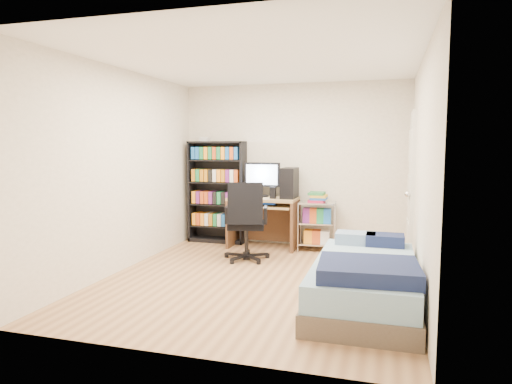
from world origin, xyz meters
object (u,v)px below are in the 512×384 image
(media_shelf, at_px, (217,191))
(bed, at_px, (365,280))
(office_chair, at_px, (246,235))
(computer_desk, at_px, (271,202))

(media_shelf, xyz_separation_m, bed, (2.44, -2.35, -0.58))
(media_shelf, xyz_separation_m, office_chair, (0.81, -1.01, -0.49))
(media_shelf, bearing_deg, office_chair, -51.51)
(computer_desk, relative_size, office_chair, 1.20)
(computer_desk, bearing_deg, media_shelf, 171.54)
(media_shelf, relative_size, computer_desk, 1.30)
(office_chair, xyz_separation_m, bed, (1.64, -1.33, -0.09))
(office_chair, bearing_deg, media_shelf, 114.88)
(media_shelf, relative_size, office_chair, 1.56)
(computer_desk, bearing_deg, bed, -55.50)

